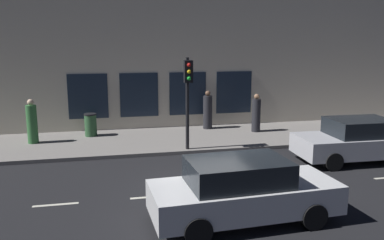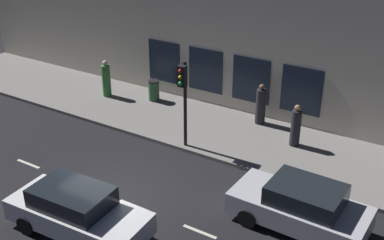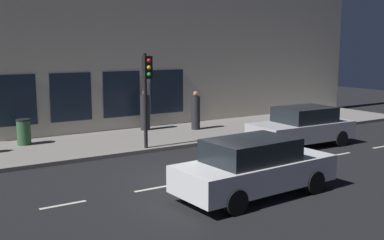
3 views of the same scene
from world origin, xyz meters
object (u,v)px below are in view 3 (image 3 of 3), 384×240
at_px(parked_car_1, 254,167).
at_px(pedestrian_1, 145,112).
at_px(traffic_light, 146,83).
at_px(pedestrian_0, 196,112).
at_px(trash_bin, 24,132).
at_px(parked_car_2, 302,127).

relative_size(parked_car_1, pedestrian_1, 2.50).
bearing_deg(traffic_light, pedestrian_0, -56.77).
bearing_deg(parked_car_1, pedestrian_0, 153.88).
bearing_deg(pedestrian_0, traffic_light, 6.96).
height_order(traffic_light, pedestrian_1, traffic_light).
bearing_deg(parked_car_1, pedestrian_1, 167.52).
height_order(pedestrian_1, trash_bin, pedestrian_1).
bearing_deg(parked_car_1, parked_car_2, 121.11).
height_order(traffic_light, pedestrian_0, traffic_light).
distance_m(traffic_light, parked_car_1, 6.46).
distance_m(parked_car_2, pedestrian_1, 7.20).
distance_m(traffic_light, pedestrian_1, 4.32).
xyz_separation_m(traffic_light, parked_car_2, (-2.31, -5.81, -1.85)).
bearing_deg(parked_car_1, traffic_light, 177.77).
xyz_separation_m(pedestrian_0, pedestrian_1, (1.13, 2.07, 0.02)).
distance_m(parked_car_1, trash_bin, 10.17).
bearing_deg(parked_car_2, trash_bin, 61.67).
xyz_separation_m(parked_car_2, pedestrian_0, (4.79, 2.03, 0.18)).
relative_size(parked_car_1, trash_bin, 4.54).
height_order(parked_car_1, parked_car_2, same).
relative_size(parked_car_1, parked_car_2, 1.08).
bearing_deg(trash_bin, parked_car_2, -119.79).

